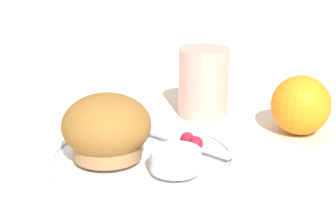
# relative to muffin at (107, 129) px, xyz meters

# --- Properties ---
(ground_plane) EXTENTS (3.00, 3.00, 0.00)m
(ground_plane) POSITION_rel_muffin_xyz_m (0.02, 0.05, -0.05)
(ground_plane) COLOR beige
(plate) EXTENTS (0.22, 0.22, 0.02)m
(plate) POSITION_rel_muffin_xyz_m (0.02, 0.04, -0.04)
(plate) COLOR white
(plate) RESTS_ON ground_plane
(muffin) EXTENTS (0.10, 0.10, 0.07)m
(muffin) POSITION_rel_muffin_xyz_m (0.00, 0.00, 0.00)
(muffin) COLOR #9E7047
(muffin) RESTS_ON plate
(cream_ramekin) EXTENTS (0.06, 0.06, 0.02)m
(cream_ramekin) POSITION_rel_muffin_xyz_m (0.07, 0.04, -0.02)
(cream_ramekin) COLOR silver
(cream_ramekin) RESTS_ON plate
(berry_pair) EXTENTS (0.03, 0.02, 0.02)m
(berry_pair) POSITION_rel_muffin_xyz_m (0.04, 0.09, -0.02)
(berry_pair) COLOR maroon
(berry_pair) RESTS_ON plate
(butter_knife) EXTENTS (0.17, 0.05, 0.00)m
(butter_knife) POSITION_rel_muffin_xyz_m (0.01, 0.09, -0.03)
(butter_knife) COLOR #B7B7BC
(butter_knife) RESTS_ON plate
(orange_fruit) EXTENTS (0.08, 0.08, 0.08)m
(orange_fruit) POSITION_rel_muffin_xyz_m (0.05, 0.27, -0.01)
(orange_fruit) COLOR orange
(orange_fruit) RESTS_ON ground_plane
(juice_glass) EXTENTS (0.07, 0.07, 0.10)m
(juice_glass) POSITION_rel_muffin_xyz_m (-0.09, 0.22, -0.00)
(juice_glass) COLOR #E5998C
(juice_glass) RESTS_ON ground_plane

